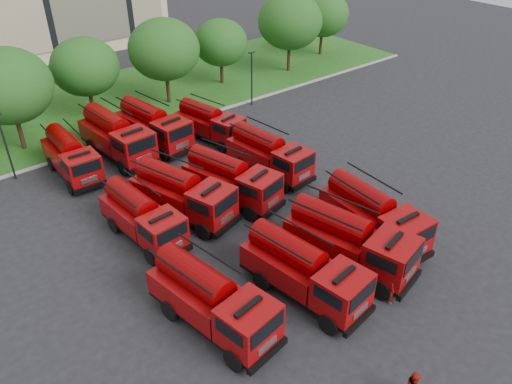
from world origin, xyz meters
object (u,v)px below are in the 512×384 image
fire_truck_9 (116,136)px  fire_truck_11 (210,123)px  fire_truck_10 (153,126)px  firefighter_0 (390,301)px  fire_truck_4 (142,216)px  firefighter_3 (353,209)px  fire_truck_0 (212,300)px  fire_truck_2 (349,241)px  fire_truck_5 (182,193)px  firefighter_2 (401,245)px  fire_truck_1 (303,270)px  firefighter_5 (298,168)px  firefighter_4 (261,282)px  fire_truck_7 (269,154)px  fire_truck_3 (373,215)px  fire_truck_6 (231,179)px  fire_truck_8 (71,156)px

fire_truck_9 → fire_truck_11: 7.57m
fire_truck_10 → firefighter_0: bearing=-95.4°
fire_truck_4 → firefighter_3: bearing=-30.6°
fire_truck_0 → fire_truck_2: (8.44, -1.08, 0.07)m
fire_truck_5 → firefighter_2: (8.55, -10.81, -1.68)m
fire_truck_2 → firefighter_3: size_ratio=4.05×
fire_truck_1 → firefighter_5: size_ratio=4.79×
fire_truck_0 → fire_truck_10: fire_truck_10 is taller
firefighter_4 → fire_truck_9: bearing=-41.0°
fire_truck_4 → firefighter_0: bearing=-64.7°
fire_truck_7 → firefighter_2: fire_truck_7 is taller
fire_truck_3 → fire_truck_2: bearing=-161.1°
firefighter_2 → fire_truck_9: bearing=23.9°
fire_truck_2 → fire_truck_7: 11.10m
fire_truck_6 → firefighter_5: 6.64m
fire_truck_8 → fire_truck_4: bearing=-85.7°
fire_truck_2 → fire_truck_8: (-8.21, 19.44, -0.19)m
firefighter_3 → fire_truck_5: bearing=-74.7°
fire_truck_6 → firefighter_3: (5.63, -5.99, -1.63)m
fire_truck_2 → fire_truck_3: bearing=2.4°
fire_truck_2 → fire_truck_5: (-4.63, 9.96, -0.05)m
fire_truck_2 → firefighter_3: (4.51, 3.50, -1.73)m
fire_truck_0 → firefighter_4: 4.20m
fire_truck_0 → fire_truck_5: (3.81, 8.88, 0.02)m
fire_truck_8 → fire_truck_11: size_ratio=1.01×
fire_truck_0 → fire_truck_10: bearing=60.0°
fire_truck_11 → fire_truck_7: bearing=-99.5°
fire_truck_7 → fire_truck_11: (-0.22, 7.34, -0.12)m
fire_truck_11 → firefighter_4: bearing=-126.6°
fire_truck_4 → firefighter_0: size_ratio=3.81×
fire_truck_2 → firefighter_2: size_ratio=4.97×
fire_truck_1 → fire_truck_3: fire_truck_3 is taller
firefighter_5 → firefighter_4: bearing=23.6°
firefighter_0 → firefighter_5: bearing=29.6°
fire_truck_0 → fire_truck_8: (0.23, 18.35, -0.12)m
fire_truck_10 → fire_truck_6: bearing=-97.1°
fire_truck_6 → firefighter_5: bearing=-11.5°
fire_truck_1 → fire_truck_5: size_ratio=0.97×
fire_truck_8 → firefighter_5: bearing=-34.0°
firefighter_0 → fire_truck_9: bearing=62.5°
fire_truck_0 → fire_truck_5: 9.66m
fire_truck_10 → fire_truck_11: bearing=-32.9°
fire_truck_9 → firefighter_0: 23.82m
fire_truck_5 → fire_truck_6: fire_truck_5 is taller
fire_truck_6 → fire_truck_7: bearing=0.8°
firefighter_5 → fire_truck_1: bearing=33.7°
fire_truck_11 → fire_truck_3: bearing=-100.9°
fire_truck_4 → firefighter_4: fire_truck_4 is taller
fire_truck_6 → fire_truck_10: size_ratio=0.97×
fire_truck_2 → firefighter_0: size_ratio=4.44×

